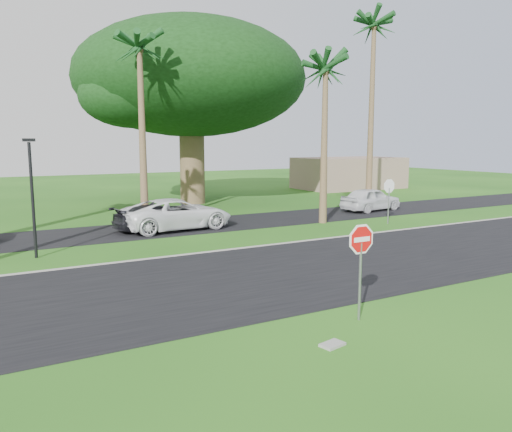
{
  "coord_description": "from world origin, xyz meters",
  "views": [
    {
      "loc": [
        -7.72,
        -12.41,
        4.5
      ],
      "look_at": [
        1.09,
        3.49,
        1.8
      ],
      "focal_mm": 35.0,
      "sensor_mm": 36.0,
      "label": 1
    }
  ],
  "objects": [
    {
      "name": "ground",
      "position": [
        0.0,
        0.0,
        0.0
      ],
      "size": [
        120.0,
        120.0,
        0.0
      ],
      "primitive_type": "plane",
      "color": "#1D4F13",
      "rests_on": "ground"
    },
    {
      "name": "road",
      "position": [
        0.0,
        2.0,
        0.01
      ],
      "size": [
        120.0,
        8.0,
        0.02
      ],
      "primitive_type": "cube",
      "color": "black",
      "rests_on": "ground"
    },
    {
      "name": "parking_strip",
      "position": [
        0.0,
        12.5,
        0.01
      ],
      "size": [
        120.0,
        5.0,
        0.02
      ],
      "primitive_type": "cube",
      "color": "black",
      "rests_on": "ground"
    },
    {
      "name": "curb",
      "position": [
        0.0,
        6.05,
        0.03
      ],
      "size": [
        120.0,
        0.12,
        0.06
      ],
      "primitive_type": "cube",
      "color": "gray",
      "rests_on": "ground"
    },
    {
      "name": "stop_sign_near",
      "position": [
        0.5,
        -3.0,
        1.77
      ],
      "size": [
        1.05,
        0.07,
        2.62
      ],
      "color": "gray",
      "rests_on": "ground"
    },
    {
      "name": "stop_sign_far",
      "position": [
        12.0,
        8.0,
        1.77
      ],
      "size": [
        1.05,
        0.07,
        2.62
      ],
      "rotation": [
        0.0,
        0.0,
        3.14
      ],
      "color": "gray",
      "rests_on": "ground"
    },
    {
      "name": "palm_center",
      "position": [
        0.0,
        14.0,
        9.16
      ],
      "size": [
        5.0,
        5.0,
        10.5
      ],
      "color": "brown",
      "rests_on": "ground"
    },
    {
      "name": "palm_right_near",
      "position": [
        9.0,
        10.0,
        8.19
      ],
      "size": [
        5.0,
        5.0,
        9.5
      ],
      "color": "brown",
      "rests_on": "ground"
    },
    {
      "name": "palm_right_far",
      "position": [
        15.0,
        13.0,
        11.58
      ],
      "size": [
        5.0,
        5.0,
        13.0
      ],
      "color": "brown",
      "rests_on": "ground"
    },
    {
      "name": "canopy_tree",
      "position": [
        6.0,
        22.0,
        8.95
      ],
      "size": [
        16.5,
        16.5,
        13.12
      ],
      "color": "brown",
      "rests_on": "ground"
    },
    {
      "name": "streetlight_right",
      "position": [
        -6.0,
        8.5,
        2.65
      ],
      "size": [
        0.45,
        0.25,
        4.64
      ],
      "color": "black",
      "rests_on": "ground"
    },
    {
      "name": "building_far",
      "position": [
        24.0,
        26.0,
        1.5
      ],
      "size": [
        10.0,
        6.0,
        3.0
      ],
      "primitive_type": "cube",
      "color": "gray",
      "rests_on": "ground"
    },
    {
      "name": "car_dark",
      "position": [
        0.1,
        12.24,
        0.65
      ],
      "size": [
        4.7,
        2.46,
        1.3
      ],
      "primitive_type": "imported",
      "rotation": [
        0.0,
        0.0,
        1.72
      ],
      "color": "black",
      "rests_on": "ground"
    },
    {
      "name": "car_minivan",
      "position": [
        1.06,
        11.87,
        0.8
      ],
      "size": [
        5.93,
        3.06,
        1.6
      ],
      "primitive_type": "imported",
      "rotation": [
        0.0,
        0.0,
        1.64
      ],
      "color": "white",
      "rests_on": "ground"
    },
    {
      "name": "car_pickup",
      "position": [
        14.71,
        12.45,
        0.76
      ],
      "size": [
        4.7,
        2.44,
        1.53
      ],
      "primitive_type": "imported",
      "rotation": [
        0.0,
        0.0,
        1.72
      ],
      "color": "white",
      "rests_on": "ground"
    },
    {
      "name": "utility_slab",
      "position": [
        -1.11,
        -3.99,
        0.03
      ],
      "size": [
        0.61,
        0.45,
        0.06
      ],
      "primitive_type": "cube",
      "rotation": [
        0.0,
        0.0,
        0.21
      ],
      "color": "gray",
      "rests_on": "ground"
    }
  ]
}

